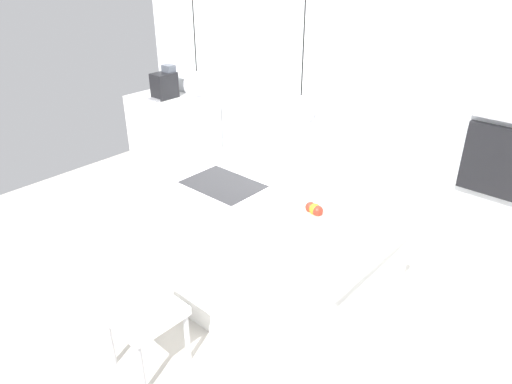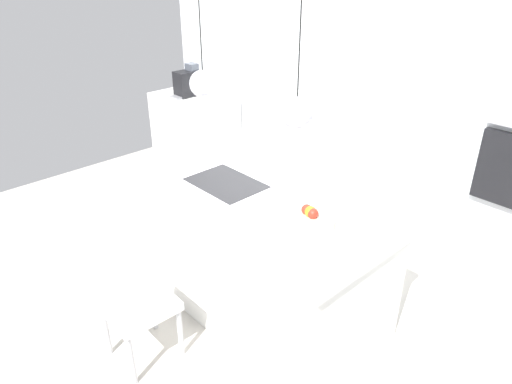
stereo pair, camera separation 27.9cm
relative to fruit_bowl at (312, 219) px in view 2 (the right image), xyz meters
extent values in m
plane|color=#BCB7AD|center=(-0.60, -0.02, -0.99)|extent=(6.60, 6.60, 0.00)
cube|color=white|center=(-0.60, 1.63, 0.31)|extent=(6.00, 0.10, 2.60)
cube|color=white|center=(-0.60, -0.02, -0.54)|extent=(2.12, 0.93, 0.89)
cube|color=white|center=(-0.60, -0.02, -0.07)|extent=(2.18, 0.99, 0.06)
cube|color=#2D2D30|center=(-0.83, -0.02, -0.04)|extent=(0.56, 0.40, 0.02)
cylinder|color=silver|center=(-0.83, 0.22, 0.07)|extent=(0.02, 0.02, 0.22)
cylinder|color=silver|center=(-0.83, 0.14, 0.17)|extent=(0.02, 0.16, 0.02)
cylinder|color=beige|center=(0.01, 0.00, -0.01)|extent=(0.29, 0.29, 0.06)
sphere|color=#B22D1E|center=(-0.06, 0.01, 0.05)|extent=(0.07, 0.07, 0.07)
sphere|color=#B22D1E|center=(0.00, 0.00, 0.05)|extent=(0.07, 0.07, 0.07)
sphere|color=orange|center=(-0.02, 0.00, 0.05)|extent=(0.08, 0.08, 0.08)
cube|color=white|center=(-3.00, 1.26, -0.54)|extent=(1.10, 0.60, 0.89)
cube|color=black|center=(-3.10, 1.26, 0.05)|extent=(0.20, 0.28, 0.30)
cube|color=gray|center=(-3.10, 1.09, -0.09)|extent=(0.16, 0.08, 0.02)
cube|color=#4C515B|center=(-3.10, 1.35, 0.24)|extent=(0.14, 0.11, 0.08)
cube|color=white|center=(-0.65, -0.93, -0.56)|extent=(0.42, 0.43, 0.06)
cube|color=white|center=(-0.65, -1.12, -0.34)|extent=(0.39, 0.05, 0.37)
cylinder|color=#B2B2B7|center=(-0.47, -0.75, -0.79)|extent=(0.04, 0.04, 0.40)
cylinder|color=#B2B2B7|center=(-0.82, -0.74, -0.79)|extent=(0.04, 0.04, 0.40)
cylinder|color=#B2B2B7|center=(-0.47, -1.12, -0.79)|extent=(0.04, 0.04, 0.40)
cylinder|color=#B2B2B7|center=(-0.82, -1.11, -0.79)|extent=(0.04, 0.04, 0.40)
sphere|color=silver|center=(-1.05, -0.02, 0.67)|extent=(0.20, 0.20, 0.20)
cylinder|color=black|center=(-1.05, -0.02, 1.06)|extent=(0.01, 0.01, 0.60)
sphere|color=silver|center=(-0.15, -0.02, 0.67)|extent=(0.20, 0.20, 0.20)
cylinder|color=black|center=(-0.15, -0.02, 1.06)|extent=(0.01, 0.01, 0.60)
camera|label=1|loc=(1.44, -2.21, 1.54)|focal=33.28mm
camera|label=2|loc=(1.64, -2.02, 1.54)|focal=33.28mm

